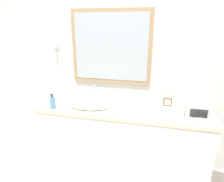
# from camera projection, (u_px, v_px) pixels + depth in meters

# --- Properties ---
(wall_back) EXTENTS (8.00, 0.18, 2.55)m
(wall_back) POSITION_uv_depth(u_px,v_px,m) (126.00, 69.00, 2.52)
(wall_back) COLOR silver
(wall_back) RESTS_ON ground_plane
(vanity_counter) EXTENTS (2.07, 0.58, 0.88)m
(vanity_counter) POSITION_uv_depth(u_px,v_px,m) (121.00, 140.00, 2.49)
(vanity_counter) COLOR white
(vanity_counter) RESTS_ON ground_plane
(sink_basin) EXTENTS (0.50, 0.39, 0.21)m
(sink_basin) POSITION_uv_depth(u_px,v_px,m) (90.00, 104.00, 2.41)
(sink_basin) COLOR white
(sink_basin) RESTS_ON vanity_counter
(soap_bottle) EXTENTS (0.06, 0.06, 0.18)m
(soap_bottle) POSITION_uv_depth(u_px,v_px,m) (53.00, 103.00, 2.31)
(soap_bottle) COLOR teal
(soap_bottle) RESTS_ON vanity_counter
(appliance_box) EXTENTS (0.24, 0.14, 0.14)m
(appliance_box) POSITION_uv_depth(u_px,v_px,m) (198.00, 111.00, 2.10)
(appliance_box) COLOR #BCBCC1
(appliance_box) RESTS_ON vanity_counter
(picture_frame) EXTENTS (0.10, 0.01, 0.10)m
(picture_frame) POSITION_uv_depth(u_px,v_px,m) (168.00, 102.00, 2.39)
(picture_frame) COLOR brown
(picture_frame) RESTS_ON vanity_counter
(hand_towel_near_sink) EXTENTS (0.19, 0.12, 0.04)m
(hand_towel_near_sink) POSITION_uv_depth(u_px,v_px,m) (137.00, 109.00, 2.25)
(hand_towel_near_sink) COLOR silver
(hand_towel_near_sink) RESTS_ON vanity_counter
(hand_towel_far_corner) EXTENTS (0.14, 0.11, 0.04)m
(hand_towel_far_corner) POSITION_uv_depth(u_px,v_px,m) (155.00, 111.00, 2.23)
(hand_towel_far_corner) COLOR #A8B7C6
(hand_towel_far_corner) RESTS_ON vanity_counter
(metal_tray) EXTENTS (0.17, 0.10, 0.01)m
(metal_tray) POSITION_uv_depth(u_px,v_px,m) (176.00, 118.00, 2.09)
(metal_tray) COLOR #ADADB2
(metal_tray) RESTS_ON vanity_counter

